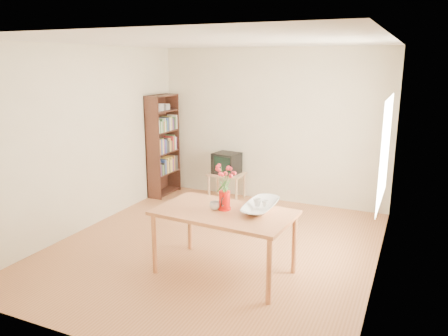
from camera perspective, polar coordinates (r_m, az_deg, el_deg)
The scene contains 11 objects.
room at distance 5.42m, azimuth -1.00°, elevation 2.38°, with size 4.50×4.50×4.50m.
table at distance 4.91m, azimuth 0.03°, elevation -6.45°, with size 1.58×0.97×0.75m.
tv_stand at distance 7.67m, azimuth 0.36°, elevation -1.21°, with size 0.60×0.45×0.46m.
bookshelf at distance 7.90m, azimuth -7.93°, elevation 2.48°, with size 0.28×0.70×1.80m.
pitcher at distance 4.90m, azimuth 0.08°, elevation -4.35°, with size 0.14×0.22×0.22m.
flowers at distance 4.82m, azimuth 0.07°, elevation -1.15°, with size 0.25×0.25×0.35m, color #C72E3C, non-canonical shape.
mug at distance 4.91m, azimuth -1.22°, elevation -4.95°, with size 0.12×0.12×0.09m, color white.
bowl at distance 4.87m, azimuth 4.84°, elevation -2.93°, with size 0.48×0.48×0.45m, color white.
teacup_a at distance 4.90m, azimuth 4.39°, elevation -3.34°, with size 0.08×0.08×0.07m, color white.
teacup_b at distance 4.89m, azimuth 5.40°, elevation -3.46°, with size 0.07×0.07×0.06m, color white.
television at distance 7.62m, azimuth 0.39°, elevation 0.69°, with size 0.47×0.44×0.36m.
Camera 1 is at (2.30, -4.80, 2.38)m, focal length 35.00 mm.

